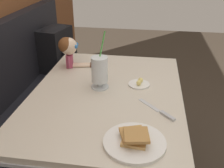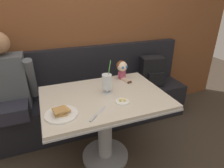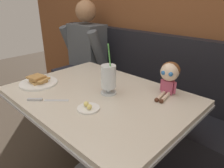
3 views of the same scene
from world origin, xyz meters
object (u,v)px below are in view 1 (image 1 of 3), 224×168
butter_saucer (139,84)px  milkshake_glass (100,71)px  seated_doll (69,48)px  backpack (56,47)px  butter_knife (162,113)px  toast_plate (135,141)px

butter_saucer → milkshake_glass: bearing=105.9°
seated_doll → backpack: 0.69m
seated_doll → backpack: bearing=27.9°
milkshake_glass → backpack: bearing=33.6°
butter_knife → backpack: bearing=40.4°
butter_saucer → backpack: bearing=44.8°
backpack → butter_saucer: bearing=-135.2°
milkshake_glass → seated_doll: bearing=44.0°
milkshake_glass → butter_saucer: bearing=-74.1°
butter_saucer → toast_plate: bearing=-178.6°
seated_doll → milkshake_glass: bearing=-136.0°
milkshake_glass → butter_saucer: 0.24m
milkshake_glass → backpack: (0.84, 0.56, -0.18)m
milkshake_glass → toast_plate: bearing=-153.2°
toast_plate → butter_saucer: (0.51, 0.01, -0.01)m
backpack → seated_doll: bearing=-152.1°
seated_doll → toast_plate: bearing=-146.0°
butter_knife → backpack: backpack is taller
milkshake_glass → backpack: 1.02m
toast_plate → butter_saucer: bearing=1.4°
butter_saucer → backpack: (0.78, 0.77, -0.09)m
butter_saucer → backpack: backpack is taller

